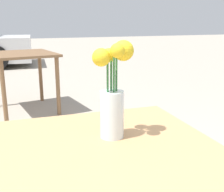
# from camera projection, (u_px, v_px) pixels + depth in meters

# --- Properties ---
(table_front) EXTENTS (0.84, 0.84, 0.74)m
(table_front) POSITION_uv_depth(u_px,v_px,m) (102.00, 185.00, 0.90)
(table_front) COLOR tan
(table_front) RESTS_ON ground_plane
(flower_vase) EXTENTS (0.15, 0.12, 0.33)m
(flower_vase) POSITION_uv_depth(u_px,v_px,m) (113.00, 97.00, 0.95)
(flower_vase) COLOR silver
(flower_vase) RESTS_ON table_front
(table_back) EXTENTS (0.86, 0.96, 0.76)m
(table_back) POSITION_uv_depth(u_px,v_px,m) (23.00, 62.00, 3.55)
(table_back) COLOR brown
(table_back) RESTS_ON ground_plane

